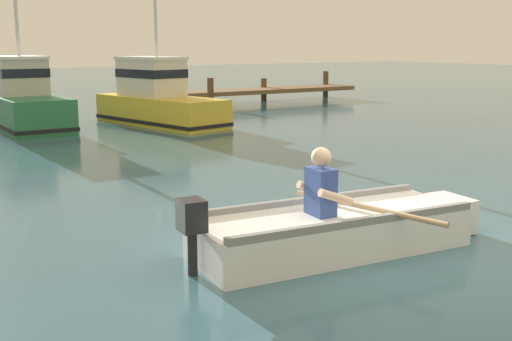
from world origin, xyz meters
TOP-DOWN VIEW (x-y plane):
  - ground_plane at (0.00, 0.00)m, footprint 120.00×120.00m
  - wooden_dock at (7.89, 16.22)m, footprint 10.69×1.64m
  - rowboat_with_person at (-0.55, 0.50)m, footprint 3.73×1.97m
  - moored_boat_green at (-0.90, 13.45)m, footprint 1.66×4.54m
  - moored_boat_yellow at (2.56, 12.11)m, footprint 2.44×4.75m

SIDE VIEW (x-z plane):
  - ground_plane at x=0.00m, z-range 0.00..0.00m
  - rowboat_with_person at x=-0.55m, z-range -0.34..0.85m
  - wooden_dock at x=7.89m, z-range -0.09..1.05m
  - moored_boat_yellow at x=2.56m, z-range -1.68..3.12m
  - moored_boat_green at x=-0.90m, z-range -1.01..2.48m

